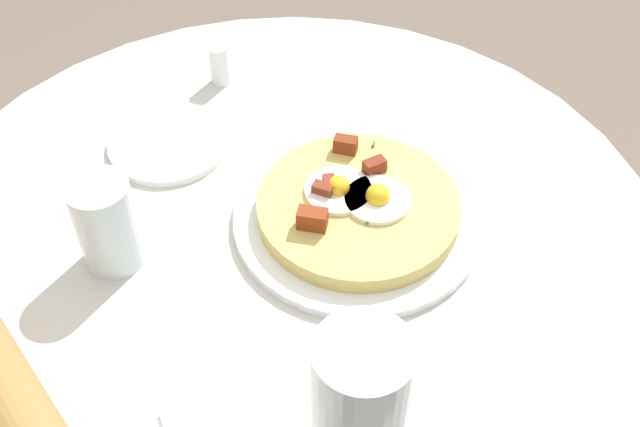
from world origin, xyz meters
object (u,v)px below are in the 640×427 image
(dining_table, at_px, (286,313))
(bread_plate, at_px, (169,143))
(salt_shaker, at_px, (219,65))
(pizza_plate, at_px, (358,217))
(breakfast_pizza, at_px, (358,206))
(water_glass, at_px, (107,224))

(dining_table, height_order, bread_plate, bread_plate)
(dining_table, distance_m, salt_shaker, 0.36)
(pizza_plate, bearing_deg, bread_plate, -106.94)
(breakfast_pizza, xyz_separation_m, water_glass, (0.12, -0.26, 0.03))
(breakfast_pizza, height_order, water_glass, water_glass)
(bread_plate, relative_size, water_glass, 1.39)
(dining_table, xyz_separation_m, salt_shaker, (-0.26, -0.16, 0.20))
(breakfast_pizza, xyz_separation_m, salt_shaker, (-0.23, -0.24, 0.00))
(dining_table, xyz_separation_m, pizza_plate, (-0.03, 0.09, 0.17))
(salt_shaker, bearing_deg, water_glass, -3.18)
(bread_plate, bearing_deg, water_glass, 2.00)
(pizza_plate, distance_m, salt_shaker, 0.33)
(pizza_plate, distance_m, bread_plate, 0.28)
(bread_plate, distance_m, salt_shaker, 0.15)
(dining_table, relative_size, breakfast_pizza, 3.83)
(dining_table, height_order, pizza_plate, pizza_plate)
(pizza_plate, bearing_deg, dining_table, -69.26)
(dining_table, bearing_deg, water_glass, -64.81)
(pizza_plate, distance_m, breakfast_pizza, 0.02)
(breakfast_pizza, height_order, salt_shaker, salt_shaker)
(dining_table, relative_size, water_glass, 8.03)
(dining_table, distance_m, water_glass, 0.30)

